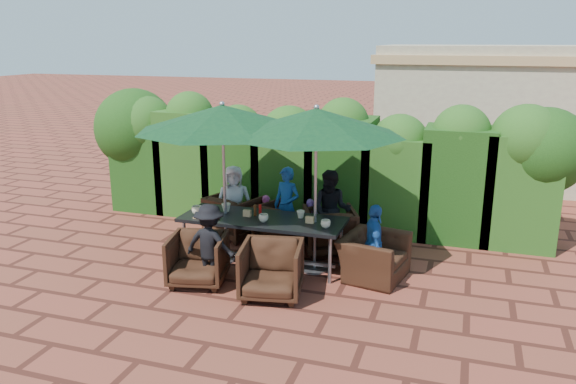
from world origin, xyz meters
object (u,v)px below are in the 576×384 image
(umbrella_left, at_px, (222,118))
(chair_far_mid, at_px, (284,223))
(dining_table, at_px, (263,223))
(umbrella_right, at_px, (316,122))
(chair_far_right, at_px, (330,228))
(chair_near_right, at_px, (271,268))
(chair_end_right, at_px, (374,250))
(chair_near_left, at_px, (198,257))
(chair_far_left, at_px, (234,214))

(umbrella_left, bearing_deg, chair_far_mid, 51.22)
(dining_table, height_order, umbrella_right, umbrella_right)
(umbrella_left, relative_size, chair_far_right, 3.19)
(chair_far_mid, distance_m, chair_near_right, 1.92)
(chair_near_right, distance_m, chair_end_right, 1.58)
(chair_far_mid, xyz_separation_m, chair_near_left, (-0.68, -1.79, -0.00))
(chair_far_left, distance_m, chair_far_mid, 0.98)
(chair_near_right, bearing_deg, chair_far_mid, 92.83)
(dining_table, relative_size, chair_far_right, 3.03)
(umbrella_left, distance_m, umbrella_right, 1.43)
(umbrella_right, bearing_deg, chair_near_right, -106.32)
(chair_far_right, xyz_separation_m, chair_near_right, (-0.34, -1.82, 0.00))
(chair_far_left, bearing_deg, dining_table, 149.61)
(dining_table, height_order, chair_far_mid, chair_far_mid)
(chair_near_left, bearing_deg, chair_far_mid, 56.97)
(dining_table, height_order, chair_far_right, chair_far_right)
(chair_far_right, bearing_deg, umbrella_left, 5.13)
(dining_table, bearing_deg, chair_near_left, -124.80)
(chair_near_right, bearing_deg, chair_far_right, 68.66)
(umbrella_left, height_order, chair_far_right, umbrella_left)
(chair_far_left, height_order, chair_end_right, chair_end_right)
(chair_far_left, height_order, chair_near_left, chair_far_left)
(chair_near_right, relative_size, chair_end_right, 0.85)
(dining_table, height_order, chair_end_right, chair_end_right)
(chair_far_left, relative_size, chair_near_right, 1.00)
(umbrella_left, distance_m, chair_end_right, 2.92)
(umbrella_left, xyz_separation_m, chair_near_right, (1.12, -1.03, -1.80))
(chair_far_mid, bearing_deg, chair_far_left, 13.09)
(chair_far_left, distance_m, chair_near_left, 1.98)
(chair_far_mid, height_order, chair_end_right, chair_end_right)
(chair_far_mid, bearing_deg, umbrella_left, 74.12)
(umbrella_left, xyz_separation_m, chair_end_right, (2.31, 0.01, -1.79))
(umbrella_left, height_order, chair_near_left, umbrella_left)
(umbrella_left, bearing_deg, chair_end_right, 0.24)
(umbrella_right, bearing_deg, chair_far_mid, 132.76)
(dining_table, bearing_deg, chair_end_right, 2.00)
(chair_far_left, distance_m, chair_near_right, 2.47)
(chair_near_left, height_order, chair_near_right, chair_near_right)
(chair_far_right, height_order, chair_near_right, chair_near_right)
(chair_near_left, distance_m, chair_near_right, 1.12)
(chair_far_right, distance_m, chair_end_right, 1.15)
(dining_table, bearing_deg, chair_near_right, -63.52)
(dining_table, distance_m, chair_near_right, 1.13)
(umbrella_right, bearing_deg, chair_far_right, 87.27)
(dining_table, xyz_separation_m, chair_near_right, (0.49, -0.98, -0.27))
(dining_table, bearing_deg, chair_far_right, 45.15)
(dining_table, xyz_separation_m, chair_end_right, (1.68, 0.06, -0.26))
(umbrella_right, bearing_deg, dining_table, -175.06)
(chair_far_mid, bearing_deg, umbrella_right, 155.66)
(umbrella_left, distance_m, chair_far_left, 2.08)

